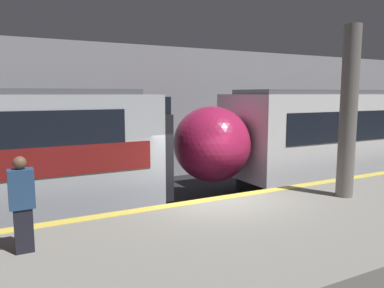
{
  "coord_description": "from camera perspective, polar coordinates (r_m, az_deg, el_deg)",
  "views": [
    {
      "loc": [
        -4.78,
        -7.61,
        3.55
      ],
      "look_at": [
        -0.18,
        1.06,
        2.23
      ],
      "focal_mm": 35.0,
      "sensor_mm": 36.0,
      "label": 1
    }
  ],
  "objects": [
    {
      "name": "ground_plane",
      "position": [
        9.66,
        4.03,
        -13.92
      ],
      "size": [
        120.0,
        120.0,
        0.0
      ],
      "primitive_type": "plane",
      "color": "black"
    },
    {
      "name": "person_waiting",
      "position": [
        6.54,
        -24.47,
        -8.13
      ],
      "size": [
        0.38,
        0.24,
        1.55
      ],
      "color": "black",
      "rests_on": "platform"
    },
    {
      "name": "platform",
      "position": [
        7.85,
        12.8,
        -15.25
      ],
      "size": [
        40.0,
        4.35,
        1.05
      ],
      "color": "gray",
      "rests_on": "ground"
    },
    {
      "name": "station_rear_barrier",
      "position": [
        15.28,
        -9.7,
        4.54
      ],
      "size": [
        50.0,
        0.15,
        5.49
      ],
      "color": "#939399",
      "rests_on": "ground"
    },
    {
      "name": "support_pillar_near",
      "position": [
        9.76,
        22.73,
        4.44
      ],
      "size": [
        0.41,
        0.41,
        4.12
      ],
      "color": "slate",
      "rests_on": "platform"
    }
  ]
}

